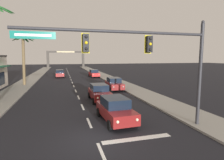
{
  "coord_description": "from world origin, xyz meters",
  "views": [
    {
      "loc": [
        -1.68,
        -9.49,
        4.49
      ],
      "look_at": [
        3.13,
        8.0,
        2.2
      ],
      "focal_mm": 29.25,
      "sensor_mm": 36.0,
      "label": 1
    }
  ],
  "objects_px": {
    "town_gateway_arch": "(66,57)",
    "sedan_parked_mid_kerb": "(114,84)",
    "sedan_parked_nearest_kerb": "(94,73)",
    "sedan_oncoming_far": "(60,74)",
    "sedan_third_in_queue": "(99,92)",
    "traffic_signal_mast": "(150,53)",
    "sedan_lead_at_stop_bar": "(115,109)",
    "palm_left_third": "(23,51)"
  },
  "relations": [
    {
      "from": "sedan_third_in_queue",
      "to": "palm_left_third",
      "type": "distance_m",
      "value": 16.59
    },
    {
      "from": "traffic_signal_mast",
      "to": "sedan_parked_mid_kerb",
      "type": "distance_m",
      "value": 14.8
    },
    {
      "from": "sedan_parked_nearest_kerb",
      "to": "sedan_parked_mid_kerb",
      "type": "height_order",
      "value": "same"
    },
    {
      "from": "sedan_oncoming_far",
      "to": "sedan_parked_mid_kerb",
      "type": "distance_m",
      "value": 19.58
    },
    {
      "from": "traffic_signal_mast",
      "to": "sedan_parked_nearest_kerb",
      "type": "bearing_deg",
      "value": 86.33
    },
    {
      "from": "sedan_third_in_queue",
      "to": "sedan_parked_nearest_kerb",
      "type": "xyz_separation_m",
      "value": [
        3.2,
        21.96,
        0.0
      ]
    },
    {
      "from": "palm_left_third",
      "to": "sedan_parked_mid_kerb",
      "type": "bearing_deg",
      "value": -30.74
    },
    {
      "from": "sedan_parked_mid_kerb",
      "to": "sedan_third_in_queue",
      "type": "bearing_deg",
      "value": -120.12
    },
    {
      "from": "sedan_oncoming_far",
      "to": "sedan_parked_nearest_kerb",
      "type": "relative_size",
      "value": 1.0
    },
    {
      "from": "sedan_third_in_queue",
      "to": "sedan_parked_nearest_kerb",
      "type": "bearing_deg",
      "value": 81.71
    },
    {
      "from": "traffic_signal_mast",
      "to": "sedan_parked_nearest_kerb",
      "type": "distance_m",
      "value": 30.97
    },
    {
      "from": "sedan_parked_nearest_kerb",
      "to": "sedan_oncoming_far",
      "type": "bearing_deg",
      "value": 167.55
    },
    {
      "from": "sedan_third_in_queue",
      "to": "sedan_parked_nearest_kerb",
      "type": "height_order",
      "value": "same"
    },
    {
      "from": "sedan_third_in_queue",
      "to": "traffic_signal_mast",
      "type": "bearing_deg",
      "value": -81.96
    },
    {
      "from": "sedan_oncoming_far",
      "to": "town_gateway_arch",
      "type": "xyz_separation_m",
      "value": [
        2.19,
        34.43,
        3.6
      ]
    },
    {
      "from": "town_gateway_arch",
      "to": "sedan_parked_mid_kerb",
      "type": "bearing_deg",
      "value": -84.4
    },
    {
      "from": "sedan_parked_nearest_kerb",
      "to": "town_gateway_arch",
      "type": "relative_size",
      "value": 0.31
    },
    {
      "from": "sedan_oncoming_far",
      "to": "traffic_signal_mast",
      "type": "bearing_deg",
      "value": -80.47
    },
    {
      "from": "sedan_lead_at_stop_bar",
      "to": "sedan_oncoming_far",
      "type": "xyz_separation_m",
      "value": [
        -4.04,
        30.0,
        0.0
      ]
    },
    {
      "from": "sedan_lead_at_stop_bar",
      "to": "sedan_third_in_queue",
      "type": "xyz_separation_m",
      "value": [
        0.16,
        6.4,
        0.0
      ]
    },
    {
      "from": "sedan_lead_at_stop_bar",
      "to": "sedan_oncoming_far",
      "type": "relative_size",
      "value": 1.0
    },
    {
      "from": "sedan_parked_mid_kerb",
      "to": "town_gateway_arch",
      "type": "distance_m",
      "value": 52.95
    },
    {
      "from": "sedan_lead_at_stop_bar",
      "to": "palm_left_third",
      "type": "relative_size",
      "value": 0.57
    },
    {
      "from": "sedan_third_in_queue",
      "to": "sedan_oncoming_far",
      "type": "distance_m",
      "value": 23.97
    },
    {
      "from": "sedan_lead_at_stop_bar",
      "to": "sedan_third_in_queue",
      "type": "height_order",
      "value": "same"
    },
    {
      "from": "sedan_third_in_queue",
      "to": "palm_left_third",
      "type": "xyz_separation_m",
      "value": [
        -9.37,
        12.9,
        4.58
      ]
    },
    {
      "from": "sedan_third_in_queue",
      "to": "palm_left_third",
      "type": "height_order",
      "value": "palm_left_third"
    },
    {
      "from": "traffic_signal_mast",
      "to": "sedan_lead_at_stop_bar",
      "type": "bearing_deg",
      "value": 121.08
    },
    {
      "from": "sedan_parked_nearest_kerb",
      "to": "sedan_parked_mid_kerb",
      "type": "xyz_separation_m",
      "value": [
        -0.04,
        -16.52,
        0.0
      ]
    },
    {
      "from": "sedan_oncoming_far",
      "to": "palm_left_third",
      "type": "bearing_deg",
      "value": -115.82
    },
    {
      "from": "sedan_lead_at_stop_bar",
      "to": "sedan_third_in_queue",
      "type": "distance_m",
      "value": 6.41
    },
    {
      "from": "town_gateway_arch",
      "to": "sedan_oncoming_far",
      "type": "bearing_deg",
      "value": -93.65
    },
    {
      "from": "sedan_third_in_queue",
      "to": "sedan_parked_nearest_kerb",
      "type": "relative_size",
      "value": 0.99
    },
    {
      "from": "palm_left_third",
      "to": "town_gateway_arch",
      "type": "distance_m",
      "value": 45.73
    },
    {
      "from": "sedan_oncoming_far",
      "to": "palm_left_third",
      "type": "relative_size",
      "value": 0.57
    },
    {
      "from": "traffic_signal_mast",
      "to": "sedan_third_in_queue",
      "type": "relative_size",
      "value": 2.45
    },
    {
      "from": "town_gateway_arch",
      "to": "sedan_parked_nearest_kerb",
      "type": "bearing_deg",
      "value": -81.8
    },
    {
      "from": "sedan_lead_at_stop_bar",
      "to": "sedan_oncoming_far",
      "type": "bearing_deg",
      "value": 97.66
    },
    {
      "from": "sedan_parked_nearest_kerb",
      "to": "town_gateway_arch",
      "type": "bearing_deg",
      "value": 98.2
    },
    {
      "from": "sedan_lead_at_stop_bar",
      "to": "palm_left_third",
      "type": "distance_m",
      "value": 21.87
    },
    {
      "from": "sedan_third_in_queue",
      "to": "town_gateway_arch",
      "type": "xyz_separation_m",
      "value": [
        -2.0,
        58.02,
        3.6
      ]
    },
    {
      "from": "sedan_lead_at_stop_bar",
      "to": "sedan_parked_mid_kerb",
      "type": "xyz_separation_m",
      "value": [
        3.32,
        11.85,
        0.0
      ]
    }
  ]
}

